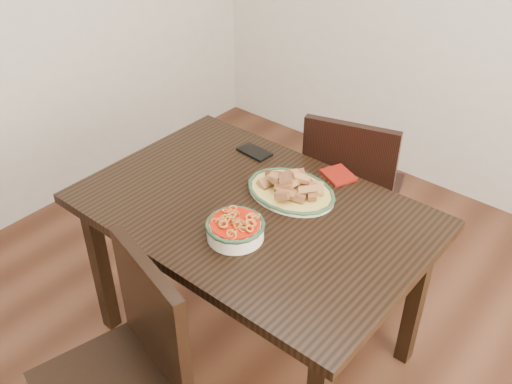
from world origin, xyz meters
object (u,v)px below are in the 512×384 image
Objects in this scene: chair_far at (351,187)px; fish_plate at (291,184)px; noodle_bowl at (235,227)px; dining_table at (253,225)px; smartphone at (254,152)px; chair_near at (128,363)px.

fish_plate is (0.02, -0.52, 0.30)m from chair_far.
chair_far is at bearing 92.00° from noodle_bowl.
dining_table is 8.79× the size of smartphone.
chair_far reaches higher than smartphone.
dining_table is 3.60× the size of fish_plate.
chair_near is 1.04m from smartphone.
dining_table is at bearing 106.31° from chair_near.
chair_near is at bearing -95.11° from noodle_bowl.
fish_plate is 0.34m from noodle_bowl.
chair_far is 0.53m from smartphone.
chair_far is 5.97× the size of smartphone.
chair_far is 0.90m from noodle_bowl.
noodle_bowl is (0.07, -0.17, 0.13)m from dining_table.
noodle_bowl is 1.42× the size of smartphone.
chair_far reaches higher than fish_plate.
dining_table is 0.68m from chair_near.
fish_plate is at bearing 70.95° from dining_table.
chair_near is (0.02, -0.66, -0.16)m from dining_table.
chair_far is at bearing 56.62° from smartphone.
chair_near is 4.19× the size of noodle_bowl.
fish_plate is at bearing 101.99° from chair_near.
smartphone is (-0.27, 0.97, 0.26)m from chair_near.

